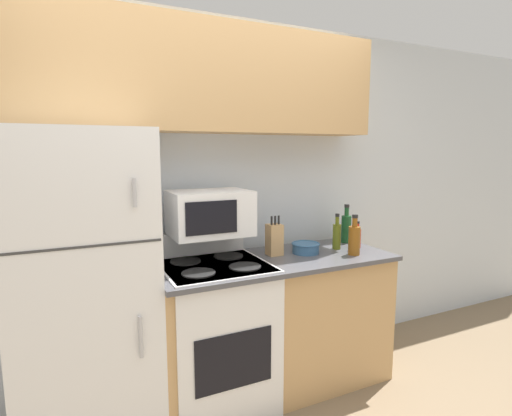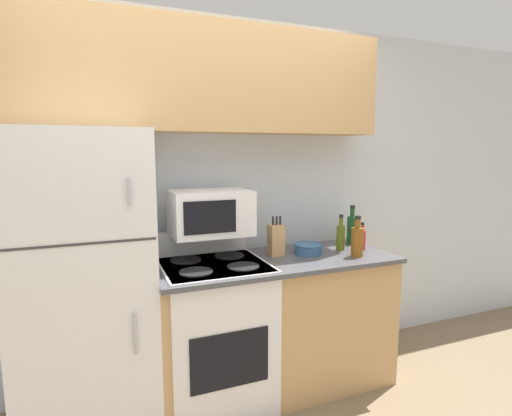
% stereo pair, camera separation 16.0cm
% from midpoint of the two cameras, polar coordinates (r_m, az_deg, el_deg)
% --- Properties ---
extents(wall_back, '(8.00, 0.05, 2.55)m').
position_cam_midpoint_polar(wall_back, '(2.86, -5.69, 0.93)').
color(wall_back, silver).
rests_on(wall_back, ground_plane).
extents(lower_cabinets, '(1.61, 0.66, 0.92)m').
position_cam_midpoint_polar(lower_cabinets, '(2.85, 4.35, -16.10)').
color(lower_cabinets, tan).
rests_on(lower_cabinets, ground_plane).
extents(refrigerator, '(0.74, 0.70, 1.75)m').
position_cam_midpoint_polar(refrigerator, '(2.47, -21.48, -10.28)').
color(refrigerator, white).
rests_on(refrigerator, ground_plane).
extents(upper_cabinets, '(2.35, 0.33, 0.67)m').
position_cam_midpoint_polar(upper_cabinets, '(2.70, -4.76, 17.80)').
color(upper_cabinets, tan).
rests_on(upper_cabinets, refrigerator).
extents(stove, '(0.65, 0.64, 1.09)m').
position_cam_midpoint_polar(stove, '(2.69, -4.14, -17.23)').
color(stove, white).
rests_on(stove, ground_plane).
extents(microwave, '(0.50, 0.37, 0.28)m').
position_cam_midpoint_polar(microwave, '(2.58, -4.80, -0.64)').
color(microwave, white).
rests_on(microwave, stove).
extents(knife_block, '(0.10, 0.09, 0.27)m').
position_cam_midpoint_polar(knife_block, '(2.74, 4.55, -4.54)').
color(knife_block, tan).
rests_on(knife_block, lower_cabinets).
extents(bowl, '(0.20, 0.20, 0.07)m').
position_cam_midpoint_polar(bowl, '(2.81, 9.06, -5.72)').
color(bowl, '#335B84').
rests_on(bowl, lower_cabinets).
extents(bottle_olive_oil, '(0.06, 0.06, 0.26)m').
position_cam_midpoint_polar(bottle_olive_oil, '(2.95, 13.53, -3.96)').
color(bottle_olive_oil, '#5B6619').
rests_on(bottle_olive_oil, lower_cabinets).
extents(bottle_hot_sauce, '(0.05, 0.05, 0.20)m').
position_cam_midpoint_polar(bottle_hot_sauce, '(3.01, 16.40, -4.27)').
color(bottle_hot_sauce, red).
rests_on(bottle_hot_sauce, lower_cabinets).
extents(bottle_soy_sauce, '(0.05, 0.05, 0.18)m').
position_cam_midpoint_polar(bottle_soy_sauce, '(2.94, 16.04, -4.71)').
color(bottle_soy_sauce, black).
rests_on(bottle_soy_sauce, lower_cabinets).
extents(bottle_whiskey, '(0.08, 0.08, 0.28)m').
position_cam_midpoint_polar(bottle_whiskey, '(2.81, 15.86, -4.50)').
color(bottle_whiskey, brown).
rests_on(bottle_whiskey, lower_cabinets).
extents(bottle_wine_green, '(0.08, 0.08, 0.30)m').
position_cam_midpoint_polar(bottle_wine_green, '(3.17, 14.95, -2.88)').
color(bottle_wine_green, '#194C23').
rests_on(bottle_wine_green, lower_cabinets).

